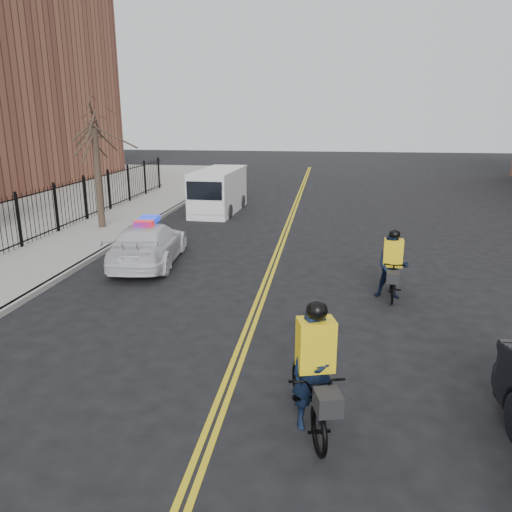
{
  "coord_description": "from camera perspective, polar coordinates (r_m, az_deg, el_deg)",
  "views": [
    {
      "loc": [
        1.59,
        -9.23,
        4.6
      ],
      "look_at": [
        -0.05,
        2.38,
        1.3
      ],
      "focal_mm": 35.0,
      "sensor_mm": 36.0,
      "label": 1
    }
  ],
  "objects": [
    {
      "name": "street_tree",
      "position": [
        21.34,
        -17.9,
        12.11
      ],
      "size": [
        3.2,
        3.2,
        4.8
      ],
      "color": "#32251E",
      "rests_on": "sidewalk"
    },
    {
      "name": "ground",
      "position": [
        10.44,
        -1.59,
        -10.44
      ],
      "size": [
        120.0,
        120.0,
        0.0
      ],
      "primitive_type": "plane",
      "color": "black",
      "rests_on": "ground"
    },
    {
      "name": "center_line_right",
      "position": [
        17.9,
        2.92,
        0.82
      ],
      "size": [
        0.1,
        60.0,
        0.01
      ],
      "primitive_type": "cube",
      "color": "gold",
      "rests_on": "ground"
    },
    {
      "name": "curb",
      "position": [
        19.37,
        -15.3,
        1.63
      ],
      "size": [
        0.2,
        60.0,
        0.15
      ],
      "primitive_type": "cube",
      "color": "gray",
      "rests_on": "ground"
    },
    {
      "name": "police_cruiser",
      "position": [
        16.32,
        -12.18,
        1.41
      ],
      "size": [
        2.33,
        4.73,
        1.48
      ],
      "rotation": [
        0.0,
        0.0,
        3.25
      ],
      "color": "white",
      "rests_on": "ground"
    },
    {
      "name": "center_line_left",
      "position": [
        17.91,
        2.41,
        0.84
      ],
      "size": [
        0.1,
        60.0,
        0.01
      ],
      "primitive_type": "cube",
      "color": "gold",
      "rests_on": "ground"
    },
    {
      "name": "cyclist_near",
      "position": [
        7.78,
        6.7,
        -14.34
      ],
      "size": [
        1.27,
        2.21,
        2.05
      ],
      "rotation": [
        0.0,
        0.0,
        0.27
      ],
      "color": "black",
      "rests_on": "ground"
    },
    {
      "name": "iron_fence",
      "position": [
        20.54,
        -23.23,
        4.34
      ],
      "size": [
        0.12,
        28.0,
        2.0
      ],
      "primitive_type": null,
      "color": "black",
      "rests_on": "ground"
    },
    {
      "name": "sidewalk",
      "position": [
        20.0,
        -19.26,
        1.74
      ],
      "size": [
        3.0,
        60.0,
        0.15
      ],
      "primitive_type": "cube",
      "color": "gray",
      "rests_on": "ground"
    },
    {
      "name": "cargo_van",
      "position": [
        24.72,
        -4.39,
        7.32
      ],
      "size": [
        2.09,
        5.04,
        2.08
      ],
      "rotation": [
        0.0,
        0.0,
        -0.04
      ],
      "color": "white",
      "rests_on": "ground"
    },
    {
      "name": "cyclist_far",
      "position": [
        13.38,
        15.26,
        -1.68
      ],
      "size": [
        0.87,
        1.86,
        1.84
      ],
      "rotation": [
        0.0,
        0.0,
        -0.09
      ],
      "color": "black",
      "rests_on": "ground"
    }
  ]
}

